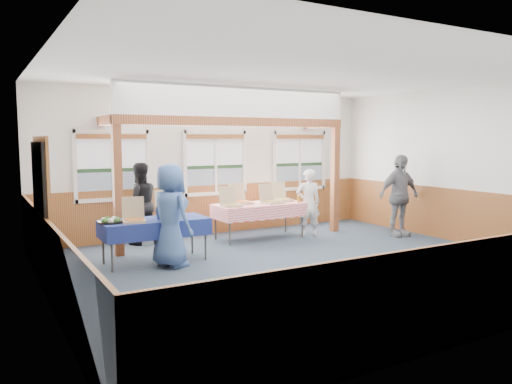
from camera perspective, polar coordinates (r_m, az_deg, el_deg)
floor at (r=8.57m, az=5.38°, el=-8.41°), size 8.00×8.00×0.00m
ceiling at (r=8.36m, az=5.60°, el=13.33°), size 8.00×8.00×0.00m
wall_back at (r=11.35m, az=-4.76°, el=3.34°), size 8.00×0.00×8.00m
wall_front at (r=5.82m, az=25.74°, el=0.14°), size 8.00×0.00×8.00m
wall_left at (r=6.85m, az=-23.05°, el=1.06°), size 0.00×8.00×8.00m
wall_right at (r=11.11m, az=22.63°, el=2.83°), size 0.00×8.00×8.00m
wainscot_back at (r=11.43m, az=-4.66°, el=-1.94°), size 7.98×0.05×1.10m
wainscot_front at (r=6.03m, az=25.07°, el=-9.82°), size 7.98×0.05×1.10m
wainscot_left at (r=7.01m, az=-22.49°, el=-7.51°), size 0.05×6.98×1.10m
wainscot_right at (r=11.19m, az=22.34°, el=-2.55°), size 0.05×6.98×1.10m
cased_opening at (r=7.80m, az=-23.37°, el=-2.46°), size 0.06×1.30×2.10m
window_left at (r=10.54m, az=-16.08°, el=3.34°), size 1.56×0.10×1.46m
window_mid at (r=11.31m, az=-4.67°, el=3.73°), size 1.56×0.10×1.46m
window_right at (r=12.46m, az=4.98°, el=3.94°), size 1.56×0.10×1.46m
post_left at (r=9.41m, az=-15.51°, el=0.12°), size 0.15×0.15×2.40m
post_right at (r=11.68m, az=9.00°, el=1.39°), size 0.15×0.15×2.40m
cross_beam at (r=10.27m, az=-1.94°, el=8.03°), size 5.15×0.18×0.18m
table_left at (r=8.83m, az=-11.51°, el=-3.43°), size 1.98×1.45×0.76m
table_right at (r=10.73m, az=0.42°, el=-1.61°), size 2.13×1.53×0.76m
pizza_box_a at (r=8.59m, az=-13.78°, el=-2.93°), size 0.46×0.52×0.40m
pizza_box_b at (r=9.07m, az=-9.75°, el=-2.34°), size 0.43×0.52×0.46m
pizza_box_c at (r=10.28m, az=-2.91°, el=-1.30°), size 0.40×0.47×0.40m
pizza_box_d at (r=10.71m, az=-1.72°, el=-0.98°), size 0.39×0.48×0.43m
pizza_box_e at (r=10.77m, az=1.75°, el=-0.95°), size 0.42×0.50×0.41m
pizza_box_f at (r=11.17m, az=2.95°, el=-0.70°), size 0.42×0.50×0.42m
veggie_tray at (r=8.61m, az=-16.27°, el=-3.19°), size 0.42×0.42×0.09m
drink_glass at (r=10.96m, az=4.92°, el=-0.79°), size 0.07×0.07×0.15m
woman_white at (r=11.00m, az=6.00°, el=-1.24°), size 0.63×0.51×1.49m
woman_black at (r=10.38m, az=-13.20°, el=-1.31°), size 0.82×0.64×1.67m
man_blue at (r=8.45m, az=-9.74°, el=-2.66°), size 0.81×0.99×1.74m
person_grey at (r=11.41m, az=16.03°, el=-0.38°), size 1.08×0.50×1.80m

